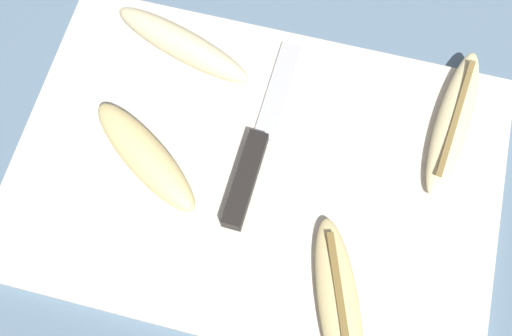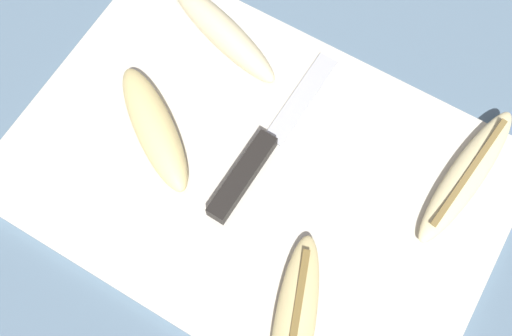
{
  "view_description": "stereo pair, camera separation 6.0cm",
  "coord_description": "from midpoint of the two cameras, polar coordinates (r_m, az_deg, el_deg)",
  "views": [
    {
      "loc": [
        0.05,
        -0.21,
        0.59
      ],
      "look_at": [
        0.0,
        0.0,
        0.02
      ],
      "focal_mm": 42.0,
      "sensor_mm": 36.0,
      "label": 1
    },
    {
      "loc": [
        0.11,
        -0.18,
        0.59
      ],
      "look_at": [
        0.0,
        0.0,
        0.02
      ],
      "focal_mm": 42.0,
      "sensor_mm": 36.0,
      "label": 2
    }
  ],
  "objects": [
    {
      "name": "ground_plane",
      "position": [
        0.62,
        2.74,
        -1.08
      ],
      "size": [
        4.0,
        4.0,
        0.0
      ],
      "primitive_type": "plane",
      "color": "slate"
    },
    {
      "name": "knife",
      "position": [
        0.61,
        2.51,
        0.23
      ],
      "size": [
        0.03,
        0.22,
        0.02
      ],
      "rotation": [
        0.0,
        0.0,
        -0.03
      ],
      "color": "black",
      "rests_on": "cutting_board"
    },
    {
      "name": "banana_cream_curved",
      "position": [
        0.67,
        -0.64,
        12.6
      ],
      "size": [
        0.17,
        0.08,
        0.03
      ],
      "rotation": [
        0.0,
        0.0,
        1.26
      ],
      "color": "beige",
      "rests_on": "cutting_board"
    },
    {
      "name": "banana_golden_short",
      "position": [
        0.62,
        -6.93,
        3.45
      ],
      "size": [
        0.15,
        0.12,
        0.03
      ],
      "rotation": [
        0.0,
        0.0,
        4.11
      ],
      "color": "#EDD689",
      "rests_on": "cutting_board"
    },
    {
      "name": "banana_spotted_left",
      "position": [
        0.57,
        6.81,
        -14.94
      ],
      "size": [
        0.09,
        0.17,
        0.02
      ],
      "rotation": [
        0.0,
        0.0,
        3.49
      ],
      "color": "#DBC684",
      "rests_on": "cutting_board"
    },
    {
      "name": "cutting_board",
      "position": [
        0.62,
        2.77,
        -0.89
      ],
      "size": [
        0.5,
        0.34,
        0.01
      ],
      "color": "beige",
      "rests_on": "ground_plane"
    },
    {
      "name": "banana_soft_right",
      "position": [
        0.65,
        21.97,
        -0.94
      ],
      "size": [
        0.05,
        0.18,
        0.02
      ],
      "rotation": [
        0.0,
        0.0,
        3.02
      ],
      "color": "beige",
      "rests_on": "cutting_board"
    }
  ]
}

